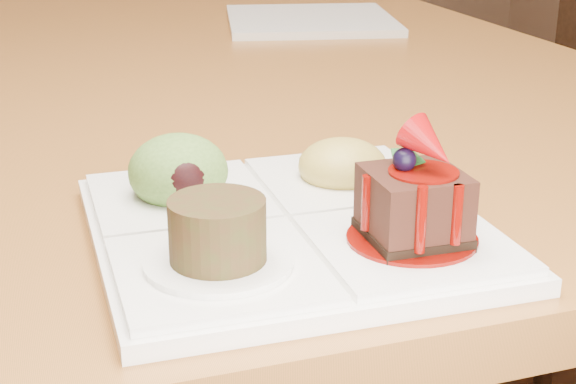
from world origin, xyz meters
name	(u,v)px	position (x,y,z in m)	size (l,w,h in m)	color
dining_table	(176,81)	(0.00, 0.00, 0.68)	(1.00, 1.80, 0.75)	#A15A29
sampler_plate	(284,210)	(-0.08, -0.75, 0.77)	(0.27, 0.27, 0.10)	white
second_plate	(310,20)	(0.22, 0.03, 0.76)	(0.26, 0.26, 0.01)	white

